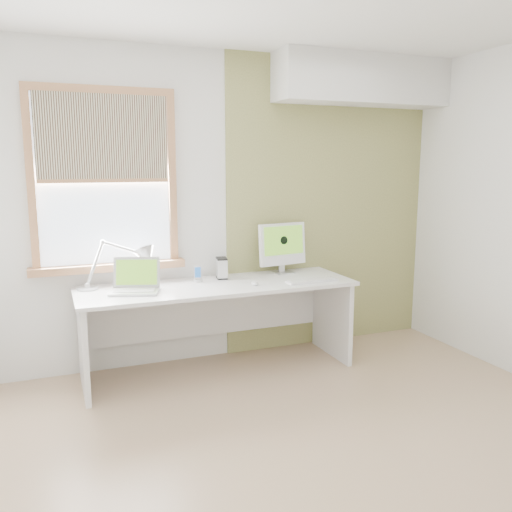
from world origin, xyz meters
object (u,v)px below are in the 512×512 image
imac (282,245)px  desk_lamp (136,261)px  laptop (136,283)px  external_drive (222,268)px  desk (216,306)px

imac → desk_lamp: bearing=-179.2°
laptop → external_drive: 0.77m
desk_lamp → laptop: desk_lamp is taller
external_drive → laptop: bearing=-165.6°
desk → external_drive: 0.33m
desk → desk_lamp: desk_lamp is taller
desk → imac: bearing=13.6°
desk → external_drive: (0.10, 0.14, 0.28)m
laptop → external_drive: (0.74, 0.19, 0.03)m
external_drive → imac: (0.57, 0.03, 0.16)m
desk → desk_lamp: (-0.61, 0.14, 0.39)m
imac → external_drive: bearing=-177.5°
desk_lamp → desk: bearing=-13.2°
desk → laptop: (-0.65, -0.05, 0.26)m
external_drive → imac: 0.59m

